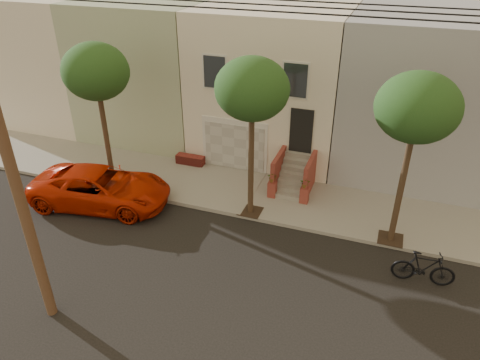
% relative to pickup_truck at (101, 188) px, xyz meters
% --- Properties ---
extents(ground, '(90.00, 90.00, 0.00)m').
position_rel_pickup_truck_xyz_m(ground, '(5.13, -2.56, -0.80)').
color(ground, black).
rests_on(ground, ground).
extents(sidewalk, '(40.00, 3.70, 0.15)m').
position_rel_pickup_truck_xyz_m(sidewalk, '(5.13, 2.79, -0.72)').
color(sidewalk, gray).
rests_on(sidewalk, ground).
extents(house_row, '(33.10, 11.70, 7.00)m').
position_rel_pickup_truck_xyz_m(house_row, '(5.14, 8.63, 2.85)').
color(house_row, beige).
rests_on(house_row, sidewalk).
extents(tree_left, '(2.70, 2.57, 6.30)m').
position_rel_pickup_truck_xyz_m(tree_left, '(-0.37, 1.34, 4.46)').
color(tree_left, '#2D2116').
rests_on(tree_left, sidewalk).
extents(tree_mid, '(2.70, 2.57, 6.30)m').
position_rel_pickup_truck_xyz_m(tree_mid, '(6.13, 1.34, 4.46)').
color(tree_mid, '#2D2116').
rests_on(tree_mid, sidewalk).
extents(tree_right, '(2.70, 2.57, 6.30)m').
position_rel_pickup_truck_xyz_m(tree_right, '(11.63, 1.34, 4.46)').
color(tree_right, '#2D2116').
rests_on(tree_right, sidewalk).
extents(pickup_truck, '(6.09, 3.53, 1.60)m').
position_rel_pickup_truck_xyz_m(pickup_truck, '(0.00, 0.00, 0.00)').
color(pickup_truck, '#BC1F03').
rests_on(pickup_truck, ground).
extents(motorcycle, '(2.03, 0.70, 1.20)m').
position_rel_pickup_truck_xyz_m(motorcycle, '(12.71, -0.56, -0.20)').
color(motorcycle, black).
rests_on(motorcycle, ground).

